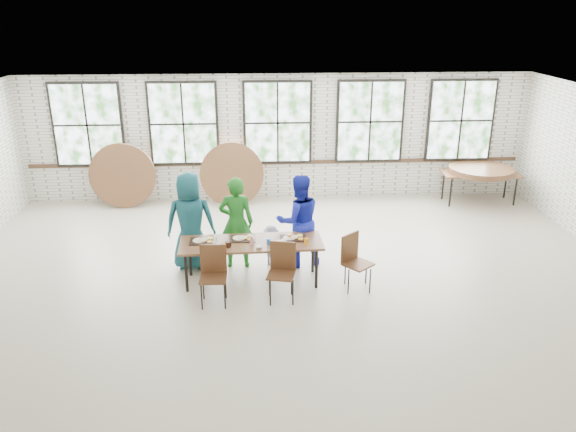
% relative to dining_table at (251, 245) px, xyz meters
% --- Properties ---
extents(room, '(12.00, 12.00, 12.00)m').
position_rel_dining_table_xyz_m(room, '(0.65, 4.42, 1.14)').
color(room, '#B7AB91').
rests_on(room, ground).
extents(dining_table, '(2.43, 0.89, 0.74)m').
position_rel_dining_table_xyz_m(dining_table, '(0.00, 0.00, 0.00)').
color(dining_table, brown).
rests_on(dining_table, ground).
extents(chair_near_left, '(0.43, 0.41, 0.95)m').
position_rel_dining_table_xyz_m(chair_near_left, '(-0.60, -0.64, -0.13)').
color(chair_near_left, '#4F2F1A').
rests_on(chair_near_left, ground).
extents(chair_near_right, '(0.50, 0.49, 0.95)m').
position_rel_dining_table_xyz_m(chair_near_right, '(0.49, -0.59, -0.13)').
color(chair_near_right, '#4F2F1A').
rests_on(chair_near_right, ground).
extents(chair_spare, '(0.58, 0.58, 0.95)m').
position_rel_dining_table_xyz_m(chair_spare, '(1.70, -0.30, -0.13)').
color(chair_spare, '#4F2F1A').
rests_on(chair_spare, ground).
extents(adult_teal, '(0.89, 0.59, 1.78)m').
position_rel_dining_table_xyz_m(adult_teal, '(-1.07, 0.65, 0.20)').
color(adult_teal, '#1A6563').
rests_on(adult_teal, ground).
extents(adult_green, '(0.62, 0.42, 1.69)m').
position_rel_dining_table_xyz_m(adult_green, '(-0.26, 0.65, 0.16)').
color(adult_green, '#1A641C').
rests_on(adult_green, ground).
extents(toddler, '(0.55, 0.41, 0.77)m').
position_rel_dining_table_xyz_m(toddler, '(0.35, 0.65, -0.31)').
color(toddler, '#12193A').
rests_on(toddler, ground).
extents(adult_blue, '(0.95, 0.81, 1.71)m').
position_rel_dining_table_xyz_m(adult_blue, '(0.85, 0.65, 0.16)').
color(adult_blue, '#1823AD').
rests_on(adult_blue, ground).
extents(storage_table, '(1.84, 0.84, 0.74)m').
position_rel_dining_table_xyz_m(storage_table, '(5.44, 3.81, -0.00)').
color(storage_table, brown).
rests_on(storage_table, ground).
extents(tabletop_clutter, '(1.98, 0.63, 0.11)m').
position_rel_dining_table_xyz_m(tabletop_clutter, '(0.07, -0.04, 0.08)').
color(tabletop_clutter, black).
rests_on(tabletop_clutter, dining_table).
extents(round_tops_stacked, '(1.50, 1.50, 0.13)m').
position_rel_dining_table_xyz_m(round_tops_stacked, '(5.44, 3.81, 0.12)').
color(round_tops_stacked, brown).
rests_on(round_tops_stacked, storage_table).
extents(round_tops_leaning, '(4.09, 0.45, 1.48)m').
position_rel_dining_table_xyz_m(round_tops_leaning, '(-2.16, 4.07, 0.05)').
color(round_tops_leaning, brown).
rests_on(round_tops_leaning, ground).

